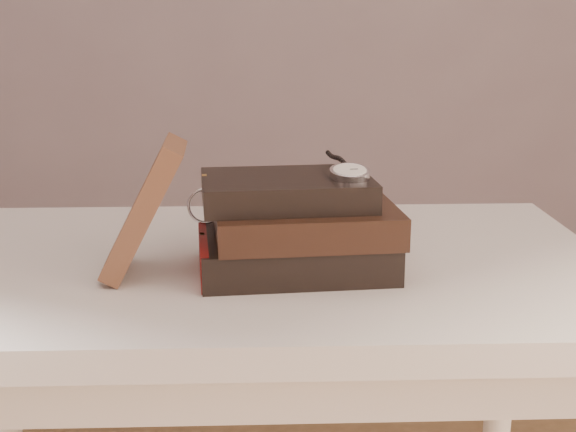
{
  "coord_description": "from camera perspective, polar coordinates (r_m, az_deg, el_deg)",
  "views": [
    {
      "loc": [
        0.01,
        -0.7,
        1.09
      ],
      "look_at": [
        0.05,
        0.3,
        0.82
      ],
      "focal_mm": 49.28,
      "sensor_mm": 36.0,
      "label": 1
    }
  ],
  "objects": [
    {
      "name": "book_stack",
      "position": [
        1.04,
        0.63,
        -0.85
      ],
      "size": [
        0.27,
        0.2,
        0.13
      ],
      "color": "black",
      "rests_on": "table"
    },
    {
      "name": "journal",
      "position": [
        1.03,
        -10.34,
        0.58
      ],
      "size": [
        0.12,
        0.12,
        0.18
      ],
      "primitive_type": "cube",
      "rotation": [
        0.0,
        0.48,
        0.04
      ],
      "color": "#49291C",
      "rests_on": "table"
    },
    {
      "name": "pocket_watch",
      "position": [
        1.03,
        4.39,
        3.23
      ],
      "size": [
        0.06,
        0.16,
        0.02
      ],
      "color": "silver",
      "rests_on": "book_stack"
    },
    {
      "name": "table",
      "position": [
        1.14,
        -2.57,
        -7.46
      ],
      "size": [
        1.0,
        0.6,
        0.75
      ],
      "color": "silver",
      "rests_on": "ground"
    },
    {
      "name": "eyeglasses",
      "position": [
        1.11,
        -4.6,
        0.82
      ],
      "size": [
        0.12,
        0.13,
        0.05
      ],
      "color": "silver",
      "rests_on": "book_stack"
    }
  ]
}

